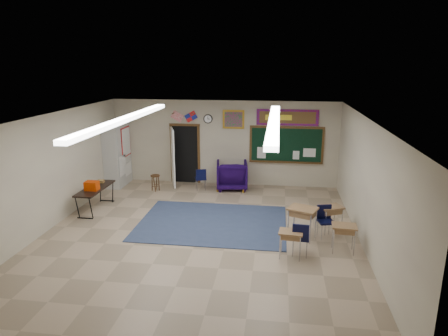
# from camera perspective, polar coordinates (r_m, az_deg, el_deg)

# --- Properties ---
(floor) EXTENTS (9.00, 9.00, 0.00)m
(floor) POSITION_cam_1_polar(r_m,az_deg,el_deg) (10.39, -3.48, -9.47)
(floor) COLOR #9D866C
(floor) RESTS_ON ground
(back_wall) EXTENTS (8.00, 0.04, 3.00)m
(back_wall) POSITION_cam_1_polar(r_m,az_deg,el_deg) (14.18, -0.05, 3.60)
(back_wall) COLOR #BEB69A
(back_wall) RESTS_ON floor
(front_wall) EXTENTS (8.00, 0.04, 3.00)m
(front_wall) POSITION_cam_1_polar(r_m,az_deg,el_deg) (5.85, -12.56, -13.98)
(front_wall) COLOR #BEB69A
(front_wall) RESTS_ON floor
(left_wall) EXTENTS (0.04, 9.00, 3.00)m
(left_wall) POSITION_cam_1_polar(r_m,az_deg,el_deg) (11.34, -23.86, -0.61)
(left_wall) COLOR #BEB69A
(left_wall) RESTS_ON floor
(right_wall) EXTENTS (0.04, 9.00, 3.00)m
(right_wall) POSITION_cam_1_polar(r_m,az_deg,el_deg) (9.91, 19.71, -2.32)
(right_wall) COLOR #BEB69A
(right_wall) RESTS_ON floor
(ceiling) EXTENTS (8.00, 9.00, 0.04)m
(ceiling) POSITION_cam_1_polar(r_m,az_deg,el_deg) (9.55, -3.77, 7.14)
(ceiling) COLOR silver
(ceiling) RESTS_ON back_wall
(area_rug) EXTENTS (4.00, 3.00, 0.02)m
(area_rug) POSITION_cam_1_polar(r_m,az_deg,el_deg) (11.08, -1.65, -7.79)
(area_rug) COLOR navy
(area_rug) RESTS_ON floor
(fluorescent_strips) EXTENTS (3.86, 6.00, 0.10)m
(fluorescent_strips) POSITION_cam_1_polar(r_m,az_deg,el_deg) (9.56, -3.76, 6.79)
(fluorescent_strips) COLOR white
(fluorescent_strips) RESTS_ON ceiling
(doorway) EXTENTS (1.10, 0.89, 2.16)m
(doorway) POSITION_cam_1_polar(r_m,az_deg,el_deg) (14.41, -6.06, 1.90)
(doorway) COLOR black
(doorway) RESTS_ON back_wall
(chalkboard) EXTENTS (2.55, 0.14, 1.30)m
(chalkboard) POSITION_cam_1_polar(r_m,az_deg,el_deg) (14.03, 8.88, 3.15)
(chalkboard) COLOR #4E3216
(chalkboard) RESTS_ON back_wall
(bulletin_board) EXTENTS (2.10, 0.05, 0.55)m
(bulletin_board) POSITION_cam_1_polar(r_m,az_deg,el_deg) (13.86, 9.05, 7.14)
(bulletin_board) COLOR red
(bulletin_board) RESTS_ON back_wall
(framed_art_print) EXTENTS (0.75, 0.05, 0.65)m
(framed_art_print) POSITION_cam_1_polar(r_m,az_deg,el_deg) (13.96, 1.36, 6.96)
(framed_art_print) COLOR #A3771F
(framed_art_print) RESTS_ON back_wall
(wall_clock) EXTENTS (0.32, 0.05, 0.32)m
(wall_clock) POSITION_cam_1_polar(r_m,az_deg,el_deg) (14.09, -2.30, 7.02)
(wall_clock) COLOR black
(wall_clock) RESTS_ON back_wall
(wall_flags) EXTENTS (1.16, 0.06, 0.70)m
(wall_flags) POSITION_cam_1_polar(r_m,az_deg,el_deg) (14.22, -5.73, 7.56)
(wall_flags) COLOR red
(wall_flags) RESTS_ON back_wall
(storage_cabinet) EXTENTS (0.59, 1.25, 2.20)m
(storage_cabinet) POSITION_cam_1_polar(r_m,az_deg,el_deg) (14.63, -14.98, 1.83)
(storage_cabinet) COLOR #A9A9A4
(storage_cabinet) RESTS_ON floor
(wingback_armchair) EXTENTS (1.17, 1.20, 0.97)m
(wingback_armchair) POSITION_cam_1_polar(r_m,az_deg,el_deg) (13.83, 1.12, -1.03)
(wingback_armchair) COLOR black
(wingback_armchair) RESTS_ON floor
(student_chair_reading) EXTENTS (0.49, 0.49, 0.77)m
(student_chair_reading) POSITION_cam_1_polar(r_m,az_deg,el_deg) (13.74, -3.37, -1.58)
(student_chair_reading) COLOR black
(student_chair_reading) RESTS_ON floor
(student_chair_desk_a) EXTENTS (0.44, 0.44, 0.82)m
(student_chair_desk_a) POSITION_cam_1_polar(r_m,az_deg,el_deg) (9.37, 10.86, -9.83)
(student_chair_desk_a) COLOR black
(student_chair_desk_a) RESTS_ON floor
(student_chair_desk_b) EXTENTS (0.49, 0.49, 0.81)m
(student_chair_desk_b) POSITION_cam_1_polar(r_m,az_deg,el_deg) (10.38, 14.35, -7.53)
(student_chair_desk_b) COLOR black
(student_chair_desk_b) RESTS_ON floor
(student_desk_front_left) EXTENTS (0.82, 0.73, 0.81)m
(student_desk_front_left) POSITION_cam_1_polar(r_m,az_deg,el_deg) (10.17, 11.10, -7.50)
(student_desk_front_left) COLOR olive
(student_desk_front_left) RESTS_ON floor
(student_desk_front_right) EXTENTS (0.71, 0.65, 0.70)m
(student_desk_front_right) POSITION_cam_1_polar(r_m,az_deg,el_deg) (10.76, 14.92, -6.85)
(student_desk_front_right) COLOR olive
(student_desk_front_right) RESTS_ON floor
(student_desk_back_left) EXTENTS (0.56, 0.44, 0.63)m
(student_desk_back_left) POSITION_cam_1_polar(r_m,az_deg,el_deg) (9.24, 9.47, -10.50)
(student_desk_back_left) COLOR olive
(student_desk_back_left) RESTS_ON floor
(student_desk_back_right) EXTENTS (0.58, 0.45, 0.67)m
(student_desk_back_right) POSITION_cam_1_polar(r_m,az_deg,el_deg) (9.75, 16.70, -9.43)
(student_desk_back_right) COLOR olive
(student_desk_back_right) RESTS_ON floor
(folding_table) EXTENTS (0.57, 1.67, 0.95)m
(folding_table) POSITION_cam_1_polar(r_m,az_deg,el_deg) (12.50, -17.84, -4.06)
(folding_table) COLOR black
(folding_table) RESTS_ON floor
(wooden_stool) EXTENTS (0.31, 0.31, 0.55)m
(wooden_stool) POSITION_cam_1_polar(r_m,az_deg,el_deg) (13.85, -9.76, -2.08)
(wooden_stool) COLOR #492C16
(wooden_stool) RESTS_ON floor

